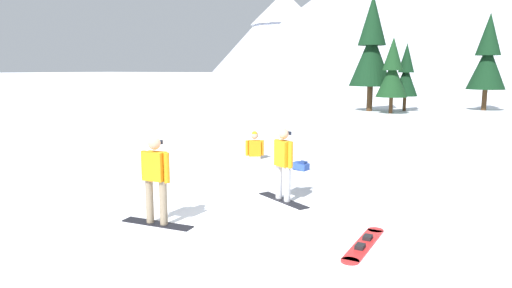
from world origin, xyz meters
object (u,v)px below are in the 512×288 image
snowboarder_background (254,148)px  pine_tree_short (488,58)px  pine_tree_slender (372,48)px  pine_tree_twin (406,74)px  backpack_blue (301,166)px  snowboarder_foreground (156,179)px  snowboarder_midground (283,163)px  pine_tree_broad (392,72)px  loose_snowboard_far_spare (364,244)px

snowboarder_background → pine_tree_short: bearing=74.5°
pine_tree_slender → snowboarder_background: bearing=-87.9°
pine_tree_twin → pine_tree_short: bearing=30.0°
backpack_blue → pine_tree_short: size_ratio=0.08×
snowboarder_foreground → pine_tree_slender: (-2.16, 26.73, 3.57)m
snowboarder_background → snowboarder_midground: bearing=-55.6°
snowboarder_background → pine_tree_twin: 21.36m
pine_tree_twin → pine_tree_broad: 2.71m
pine_tree_broad → backpack_blue: bearing=-86.8°
snowboarder_background → pine_tree_short: (6.69, 24.17, 3.50)m
loose_snowboard_far_spare → pine_tree_slender: 27.04m
pine_tree_twin → pine_tree_broad: pine_tree_broad is taller
pine_tree_slender → snowboarder_foreground: bearing=-85.4°
loose_snowboard_far_spare → pine_tree_broad: bearing=99.8°
pine_tree_twin → pine_tree_slender: size_ratio=0.59×
loose_snowboard_far_spare → pine_tree_short: pine_tree_short is taller
pine_tree_twin → pine_tree_slender: 3.20m
loose_snowboard_far_spare → pine_tree_twin: 27.77m
loose_snowboard_far_spare → pine_tree_broad: pine_tree_broad is taller
backpack_blue → pine_tree_slender: pine_tree_slender is taller
loose_snowboard_far_spare → pine_tree_slender: pine_tree_slender is taller
pine_tree_slender → pine_tree_broad: size_ratio=1.60×
snowboarder_midground → backpack_blue: (-0.84, 3.28, -0.75)m
snowboarder_midground → pine_tree_short: bearing=82.6°
snowboarder_midground → backpack_blue: bearing=104.4°
pine_tree_twin → pine_tree_broad: bearing=-99.9°
pine_tree_slender → snowboarder_midground: bearing=-81.3°
backpack_blue → pine_tree_broad: pine_tree_broad is taller
snowboarder_midground → pine_tree_slender: pine_tree_slender is taller
pine_tree_twin → snowboarder_foreground: bearing=-90.1°
snowboarder_midground → pine_tree_short: 28.90m
pine_tree_twin → pine_tree_short: size_ratio=0.69×
loose_snowboard_far_spare → pine_tree_twin: size_ratio=0.39×
snowboarder_background → backpack_blue: bearing=-26.5°
snowboarder_foreground → pine_tree_broad: (-0.40, 25.47, 1.89)m
snowboarder_background → snowboarder_foreground: bearing=-78.3°
snowboarder_background → pine_tree_twin: bearing=85.9°
snowboarder_foreground → pine_tree_slender: bearing=94.6°
backpack_blue → pine_tree_slender: size_ratio=0.07×
pine_tree_slender → pine_tree_broad: (1.76, -1.27, -1.67)m
loose_snowboard_far_spare → pine_tree_short: 30.64m
snowboarder_foreground → backpack_blue: snowboarder_foreground is taller
backpack_blue → pine_tree_slender: (-2.85, 20.83, 4.36)m
snowboarder_background → pine_tree_twin: (1.50, 21.18, 2.33)m
snowboarder_background → loose_snowboard_far_spare: 8.17m
pine_tree_twin → pine_tree_slender: pine_tree_slender is taller
pine_tree_twin → backpack_blue: bearing=-88.4°
snowboarder_midground → snowboarder_foreground: bearing=-120.4°
snowboarder_midground → loose_snowboard_far_spare: size_ratio=0.88×
snowboarder_midground → pine_tree_twin: (-1.47, 25.52, 1.77)m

